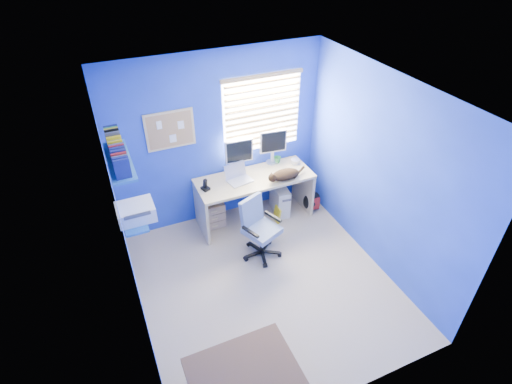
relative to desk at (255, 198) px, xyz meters
name	(u,v)px	position (x,y,z in m)	size (l,w,h in m)	color
floor	(266,283)	(-0.39, -1.26, -0.37)	(3.00, 3.20, 0.00)	tan
ceiling	(270,95)	(-0.39, -1.26, 2.13)	(3.00, 3.20, 0.00)	white
wall_back	(219,140)	(-0.39, 0.34, 0.88)	(3.00, 0.01, 2.50)	#1E38AF
wall_front	(353,317)	(-0.39, -2.86, 0.88)	(3.00, 0.01, 2.50)	#1E38AF
wall_left	(126,242)	(-1.89, -1.26, 0.88)	(0.01, 3.20, 2.50)	#1E38AF
wall_right	(380,175)	(1.11, -1.26, 0.88)	(0.01, 3.20, 2.50)	#1E38AF
desk	(255,198)	(0.00, 0.00, 0.00)	(1.68, 0.65, 0.74)	tan
laptop	(240,175)	(-0.23, 0.00, 0.48)	(0.33, 0.26, 0.22)	silver
monitor_left	(239,157)	(-0.16, 0.20, 0.64)	(0.40, 0.12, 0.54)	silver
monitor_right	(273,147)	(0.40, 0.26, 0.64)	(0.40, 0.12, 0.54)	silver
phone	(205,185)	(-0.73, -0.01, 0.45)	(0.09, 0.11, 0.17)	black
mug	(277,160)	(0.48, 0.24, 0.42)	(0.10, 0.09, 0.10)	#2D8640
cd_spindle	(295,161)	(0.72, 0.11, 0.41)	(0.13, 0.13, 0.07)	silver
cat	(286,174)	(0.39, -0.21, 0.44)	(0.41, 0.22, 0.15)	black
tower_pc	(280,199)	(0.42, 0.00, -0.14)	(0.19, 0.44, 0.45)	beige
drawer_boxes	(212,213)	(-0.64, 0.12, -0.17)	(0.35, 0.28, 0.41)	tan
yellow_book	(277,214)	(0.28, -0.20, -0.25)	(0.03, 0.17, 0.24)	yellow
backpack	(312,201)	(0.90, -0.16, -0.20)	(0.28, 0.21, 0.33)	black
office_chair	(260,235)	(-0.24, -0.73, -0.05)	(0.64, 0.64, 0.85)	black
window_blinds	(263,113)	(0.26, 0.31, 1.18)	(1.15, 0.05, 1.10)	white
corkboard	(170,130)	(-1.04, 0.33, 1.18)	(0.64, 0.02, 0.52)	tan
wall_shelves	(126,183)	(-1.74, -0.51, 1.06)	(0.42, 0.90, 1.05)	#2360AB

